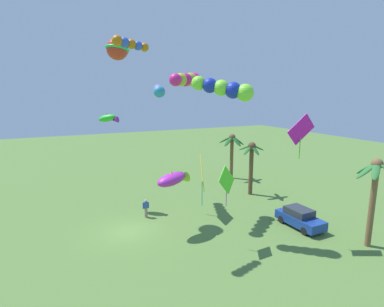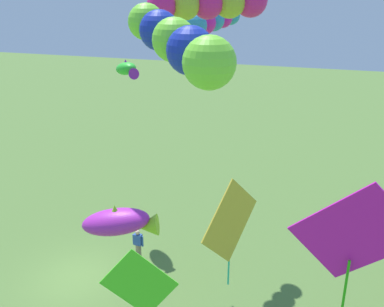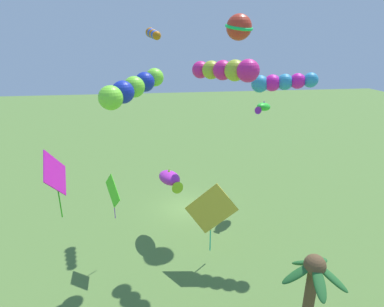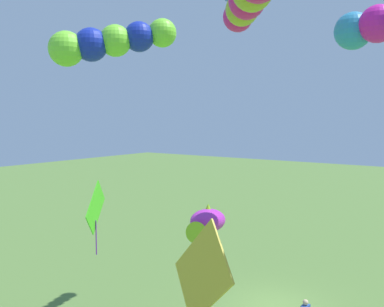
{
  "view_description": "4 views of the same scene",
  "coord_description": "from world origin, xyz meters",
  "px_view_note": "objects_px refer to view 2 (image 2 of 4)",
  "views": [
    {
      "loc": [
        21.64,
        -4.98,
        10.43
      ],
      "look_at": [
        0.58,
        5.12,
        5.79
      ],
      "focal_mm": 28.37,
      "sensor_mm": 36.0,
      "label": 1
    },
    {
      "loc": [
        13.39,
        9.79,
        11.93
      ],
      "look_at": [
        -0.96,
        5.07,
        6.17
      ],
      "focal_mm": 40.04,
      "sensor_mm": 36.0,
      "label": 2
    },
    {
      "loc": [
        2.63,
        22.54,
        13.08
      ],
      "look_at": [
        0.11,
        4.35,
        6.38
      ],
      "focal_mm": 29.19,
      "sensor_mm": 36.0,
      "label": 3
    },
    {
      "loc": [
        -7.36,
        16.61,
        8.16
      ],
      "look_at": [
        0.98,
        4.82,
        6.96
      ],
      "focal_mm": 39.79,
      "sensor_mm": 36.0,
      "label": 4
    }
  ],
  "objects_px": {
    "kite_diamond_5": "(230,222)",
    "kite_diamond_6": "(353,236)",
    "kite_fish_2": "(127,69)",
    "kite_tube_9": "(178,43)",
    "kite_tube_1": "(213,3)",
    "kite_fish_0": "(120,222)",
    "kite_diamond_7": "(140,285)",
    "spectator_0": "(138,245)",
    "kite_tube_4": "(211,21)"
  },
  "relations": [
    {
      "from": "kite_diamond_5",
      "to": "kite_diamond_6",
      "type": "bearing_deg",
      "value": 27.48
    },
    {
      "from": "kite_fish_2",
      "to": "kite_tube_9",
      "type": "bearing_deg",
      "value": 33.23
    },
    {
      "from": "kite_diamond_6",
      "to": "kite_fish_2",
      "type": "bearing_deg",
      "value": -140.02
    },
    {
      "from": "kite_tube_1",
      "to": "kite_tube_9",
      "type": "relative_size",
      "value": 1.04
    },
    {
      "from": "kite_tube_1",
      "to": "kite_tube_9",
      "type": "height_order",
      "value": "kite_tube_1"
    },
    {
      "from": "kite_fish_0",
      "to": "kite_tube_9",
      "type": "relative_size",
      "value": 0.86
    },
    {
      "from": "kite_diamond_5",
      "to": "kite_fish_0",
      "type": "bearing_deg",
      "value": -58.81
    },
    {
      "from": "kite_tube_1",
      "to": "kite_diamond_5",
      "type": "height_order",
      "value": "kite_tube_1"
    },
    {
      "from": "kite_fish_2",
      "to": "kite_diamond_7",
      "type": "bearing_deg",
      "value": 27.03
    },
    {
      "from": "spectator_0",
      "to": "kite_tube_1",
      "type": "xyz_separation_m",
      "value": [
        0.56,
        3.6,
        10.73
      ]
    },
    {
      "from": "kite_tube_1",
      "to": "kite_fish_2",
      "type": "relative_size",
      "value": 1.87
    },
    {
      "from": "kite_tube_1",
      "to": "kite_diamond_5",
      "type": "distance_m",
      "value": 8.01
    },
    {
      "from": "kite_fish_0",
      "to": "kite_diamond_5",
      "type": "xyz_separation_m",
      "value": [
        -2.14,
        3.54,
        -0.55
      ]
    },
    {
      "from": "kite_fish_2",
      "to": "kite_diamond_5",
      "type": "distance_m",
      "value": 9.7
    },
    {
      "from": "kite_diamond_5",
      "to": "kite_tube_9",
      "type": "height_order",
      "value": "kite_tube_9"
    },
    {
      "from": "kite_tube_1",
      "to": "kite_tube_4",
      "type": "relative_size",
      "value": 0.98
    },
    {
      "from": "kite_fish_0",
      "to": "kite_diamond_5",
      "type": "bearing_deg",
      "value": 121.19
    },
    {
      "from": "kite_tube_9",
      "to": "kite_fish_0",
      "type": "bearing_deg",
      "value": -123.95
    },
    {
      "from": "kite_diamond_6",
      "to": "kite_tube_4",
      "type": "bearing_deg",
      "value": -153.34
    },
    {
      "from": "spectator_0",
      "to": "kite_diamond_5",
      "type": "height_order",
      "value": "kite_diamond_5"
    },
    {
      "from": "spectator_0",
      "to": "kite_tube_9",
      "type": "distance_m",
      "value": 12.14
    },
    {
      "from": "spectator_0",
      "to": "kite_fish_0",
      "type": "height_order",
      "value": "kite_fish_0"
    },
    {
      "from": "spectator_0",
      "to": "kite_tube_9",
      "type": "bearing_deg",
      "value": 36.48
    },
    {
      "from": "kite_tube_4",
      "to": "kite_diamond_7",
      "type": "height_order",
      "value": "kite_tube_4"
    },
    {
      "from": "kite_fish_0",
      "to": "kite_tube_9",
      "type": "bearing_deg",
      "value": 56.05
    },
    {
      "from": "kite_tube_1",
      "to": "kite_fish_0",
      "type": "bearing_deg",
      "value": -39.62
    },
    {
      "from": "spectator_0",
      "to": "kite_tube_1",
      "type": "bearing_deg",
      "value": 81.19
    },
    {
      "from": "kite_fish_0",
      "to": "kite_diamond_7",
      "type": "xyz_separation_m",
      "value": [
        3.54,
        2.43,
        0.5
      ]
    },
    {
      "from": "kite_tube_4",
      "to": "kite_diamond_5",
      "type": "distance_m",
      "value": 8.69
    },
    {
      "from": "kite_tube_9",
      "to": "kite_diamond_5",
      "type": "bearing_deg",
      "value": 172.97
    },
    {
      "from": "spectator_0",
      "to": "kite_tube_1",
      "type": "height_order",
      "value": "kite_tube_1"
    },
    {
      "from": "kite_fish_0",
      "to": "kite_fish_2",
      "type": "distance_m",
      "value": 9.04
    },
    {
      "from": "kite_diamond_5",
      "to": "kite_diamond_6",
      "type": "height_order",
      "value": "kite_diamond_6"
    },
    {
      "from": "kite_diamond_5",
      "to": "kite_diamond_6",
      "type": "distance_m",
      "value": 9.2
    },
    {
      "from": "kite_fish_0",
      "to": "kite_diamond_7",
      "type": "distance_m",
      "value": 4.32
    },
    {
      "from": "spectator_0",
      "to": "kite_diamond_7",
      "type": "height_order",
      "value": "kite_diamond_7"
    },
    {
      "from": "kite_tube_1",
      "to": "kite_fish_2",
      "type": "bearing_deg",
      "value": -127.98
    },
    {
      "from": "kite_tube_4",
      "to": "kite_diamond_7",
      "type": "relative_size",
      "value": 1.29
    },
    {
      "from": "kite_diamond_6",
      "to": "kite_tube_9",
      "type": "bearing_deg",
      "value": -125.23
    },
    {
      "from": "kite_fish_2",
      "to": "kite_tube_1",
      "type": "bearing_deg",
      "value": 52.02
    },
    {
      "from": "spectator_0",
      "to": "kite_tube_1",
      "type": "relative_size",
      "value": 0.43
    },
    {
      "from": "kite_tube_1",
      "to": "kite_diamond_7",
      "type": "height_order",
      "value": "kite_tube_1"
    },
    {
      "from": "kite_tube_1",
      "to": "kite_diamond_6",
      "type": "distance_m",
      "value": 10.01
    },
    {
      "from": "kite_tube_4",
      "to": "kite_diamond_5",
      "type": "bearing_deg",
      "value": 25.35
    },
    {
      "from": "kite_fish_2",
      "to": "kite_diamond_5",
      "type": "height_order",
      "value": "kite_fish_2"
    },
    {
      "from": "spectator_0",
      "to": "kite_fish_2",
      "type": "xyz_separation_m",
      "value": [
        -3.86,
        -2.06,
        7.44
      ]
    },
    {
      "from": "spectator_0",
      "to": "kite_diamond_5",
      "type": "xyz_separation_m",
      "value": [
        1.42,
        4.66,
        2.83
      ]
    },
    {
      "from": "spectator_0",
      "to": "kite_diamond_7",
      "type": "relative_size",
      "value": 0.55
    },
    {
      "from": "kite_diamond_7",
      "to": "kite_tube_9",
      "type": "bearing_deg",
      "value": 158.27
    },
    {
      "from": "spectator_0",
      "to": "kite_fish_0",
      "type": "xyz_separation_m",
      "value": [
        3.56,
        1.11,
        3.38
      ]
    }
  ]
}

